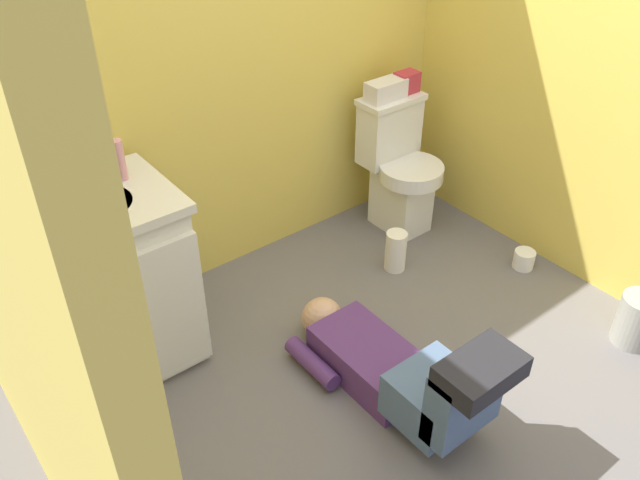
# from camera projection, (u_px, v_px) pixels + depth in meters

# --- Properties ---
(ground_plane) EXTENTS (3.02, 2.96, 0.04)m
(ground_plane) POSITION_uv_depth(u_px,v_px,m) (364.00, 360.00, 2.96)
(ground_plane) COLOR #636060
(wall_back) EXTENTS (2.68, 0.08, 2.40)m
(wall_back) POSITION_uv_depth(u_px,v_px,m) (223.00, 34.00, 2.90)
(wall_back) COLOR #DABF4E
(wall_back) RESTS_ON ground_plane
(wall_right) EXTENTS (0.08, 1.96, 2.40)m
(wall_right) POSITION_uv_depth(u_px,v_px,m) (595.00, 34.00, 2.90)
(wall_right) COLOR #DABF4E
(wall_right) RESTS_ON ground_plane
(toilet) EXTENTS (0.36, 0.46, 0.75)m
(toilet) POSITION_uv_depth(u_px,v_px,m) (398.00, 167.00, 3.62)
(toilet) COLOR silver
(toilet) RESTS_ON ground_plane
(vanity_cabinet) EXTENTS (0.60, 0.53, 0.82)m
(vanity_cabinet) POSITION_uv_depth(u_px,v_px,m) (114.00, 283.00, 2.71)
(vanity_cabinet) COLOR silver
(vanity_cabinet) RESTS_ON ground_plane
(faucet) EXTENTS (0.02, 0.02, 0.10)m
(faucet) POSITION_uv_depth(u_px,v_px,m) (76.00, 175.00, 2.54)
(faucet) COLOR silver
(faucet) RESTS_ON vanity_cabinet
(person_plumber) EXTENTS (0.39, 1.06, 0.52)m
(person_plumber) POSITION_uv_depth(u_px,v_px,m) (400.00, 371.00, 2.64)
(person_plumber) COLOR #512D6B
(person_plumber) RESTS_ON ground_plane
(tissue_box) EXTENTS (0.22, 0.11, 0.10)m
(tissue_box) POSITION_uv_depth(u_px,v_px,m) (386.00, 90.00, 3.40)
(tissue_box) COLOR silver
(tissue_box) RESTS_ON toilet
(toiletry_bag) EXTENTS (0.12, 0.09, 0.11)m
(toiletry_bag) POSITION_uv_depth(u_px,v_px,m) (407.00, 82.00, 3.47)
(toiletry_bag) COLOR #B22D3F
(toiletry_bag) RESTS_ON toilet
(soap_dispenser) EXTENTS (0.06, 0.06, 0.17)m
(soap_dispenser) POSITION_uv_depth(u_px,v_px,m) (27.00, 189.00, 2.42)
(soap_dispenser) COLOR #419E5B
(soap_dispenser) RESTS_ON vanity_cabinet
(bottle_blue) EXTENTS (0.04, 0.04, 0.14)m
(bottle_blue) POSITION_uv_depth(u_px,v_px,m) (54.00, 185.00, 2.44)
(bottle_blue) COLOR #3B6DBB
(bottle_blue) RESTS_ON vanity_cabinet
(bottle_amber) EXTENTS (0.05, 0.05, 0.13)m
(bottle_amber) POSITION_uv_depth(u_px,v_px,m) (68.00, 178.00, 2.49)
(bottle_amber) COLOR #C28C28
(bottle_amber) RESTS_ON vanity_cabinet
(bottle_clear) EXTENTS (0.05, 0.05, 0.12)m
(bottle_clear) POSITION_uv_depth(u_px,v_px,m) (93.00, 177.00, 2.51)
(bottle_clear) COLOR silver
(bottle_clear) RESTS_ON vanity_cabinet
(bottle_white) EXTENTS (0.05, 0.05, 0.16)m
(bottle_white) POSITION_uv_depth(u_px,v_px,m) (103.00, 163.00, 2.56)
(bottle_white) COLOR white
(bottle_white) RESTS_ON vanity_cabinet
(bottle_pink) EXTENTS (0.05, 0.05, 0.17)m
(bottle_pink) POSITION_uv_depth(u_px,v_px,m) (119.00, 160.00, 2.57)
(bottle_pink) COLOR pink
(bottle_pink) RESTS_ON vanity_cabinet
(trash_can) EXTENTS (0.18, 0.18, 0.25)m
(trash_can) POSITION_uv_depth(u_px,v_px,m) (637.00, 320.00, 2.96)
(trash_can) COLOR #999A91
(trash_can) RESTS_ON ground_plane
(paper_towel_roll) EXTENTS (0.11, 0.11, 0.22)m
(paper_towel_roll) POSITION_uv_depth(u_px,v_px,m) (396.00, 251.00, 3.41)
(paper_towel_roll) COLOR white
(paper_towel_roll) RESTS_ON ground_plane
(toilet_paper_roll) EXTENTS (0.11, 0.11, 0.10)m
(toilet_paper_roll) POSITION_uv_depth(u_px,v_px,m) (524.00, 259.00, 3.46)
(toilet_paper_roll) COLOR white
(toilet_paper_roll) RESTS_ON ground_plane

